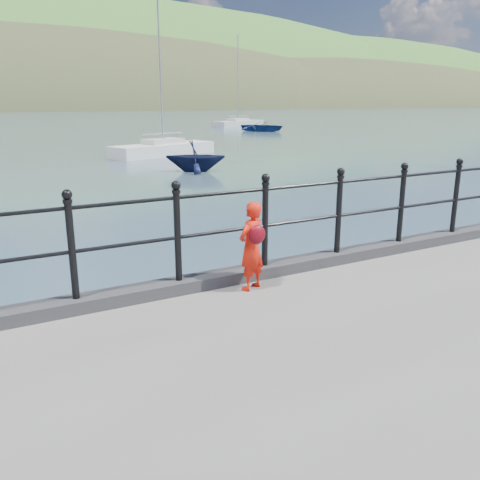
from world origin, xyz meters
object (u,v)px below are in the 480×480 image
railing (223,220)px  sailboat_far (238,124)px  child (252,246)px  launch_navy (195,156)px  launch_blue (263,126)px  sailboat_near (163,150)px

railing → sailboat_far: 60.42m
railing → child: railing is taller
railing → launch_navy: (6.95, 16.48, -1.10)m
launch_blue → sailboat_far: 11.07m
railing → launch_blue: bearing=58.1°
railing → launch_blue: railing is taller
launch_blue → sailboat_far: size_ratio=0.43×
child → launch_blue: bearing=-145.0°
launch_navy → sailboat_near: bearing=19.1°
sailboat_near → child: bearing=-127.4°
railing → launch_navy: size_ratio=6.63×
child → sailboat_near: 25.55m
launch_navy → launch_blue: bearing=-8.7°
child → sailboat_near: bearing=-131.6°
launch_blue → sailboat_near: (-18.16, -18.28, -0.17)m
railing → sailboat_near: size_ratio=1.96×
child → sailboat_near: (7.95, 24.26, -1.21)m
launch_blue → launch_navy: launch_navy is taller
sailboat_far → sailboat_near: size_ratio=1.22×
launch_blue → launch_navy: bearing=-154.5°
railing → child: (0.21, -0.34, -0.28)m
sailboat_near → railing: bearing=-128.1°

